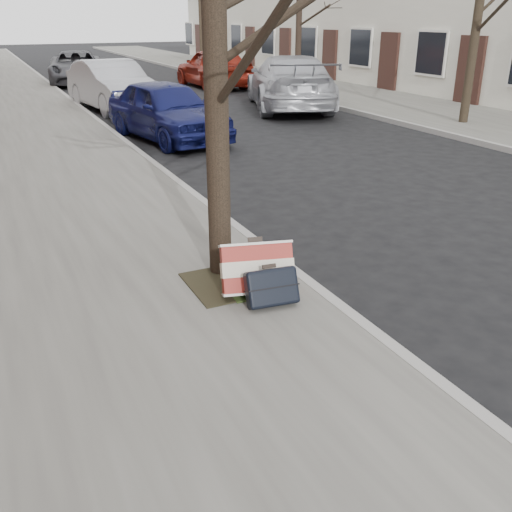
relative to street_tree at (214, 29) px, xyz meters
name	(u,v)px	position (x,y,z in m)	size (l,w,h in m)	color
ground	(461,303)	(1.98, -1.52, -2.55)	(120.00, 120.00, 0.00)	black
far_sidewalk	(327,91)	(9.78, 13.48, -2.49)	(4.00, 70.00, 0.12)	slate
dirt_patch	(231,282)	(-0.02, -0.32, -2.42)	(0.85, 0.85, 0.01)	black
street_tree	(214,29)	(0.00, 0.00, 0.00)	(0.23, 0.23, 4.86)	black
suitcase_red	(257,269)	(0.12, -0.65, -2.16)	(0.69, 0.19, 0.50)	maroon
suitcase_navy	(272,287)	(0.14, -0.93, -2.23)	(0.50, 0.16, 0.35)	black
car_near_front	(167,110)	(1.80, 7.59, -1.88)	(1.58, 3.93, 1.34)	#10144A
car_near_mid	(112,86)	(1.65, 12.56, -1.83)	(1.52, 4.37, 1.44)	#9B9CA1
car_near_back	(77,67)	(1.90, 20.45, -1.90)	(2.16, 4.68, 1.30)	#3A3B40
car_far_front	(289,82)	(6.55, 10.52, -1.76)	(2.22, 5.46, 1.58)	#A4A6AC
car_far_back	(213,67)	(6.54, 16.77, -1.79)	(1.79, 4.46, 1.52)	maroon
tree_far_a	(477,22)	(9.18, 5.94, -0.04)	(0.22, 0.22, 4.77)	black
tree_far_b	(299,8)	(9.18, 14.68, 0.36)	(0.23, 0.23, 5.57)	black
tree_far_c	(201,13)	(9.18, 25.04, 0.20)	(0.24, 0.24, 5.26)	black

